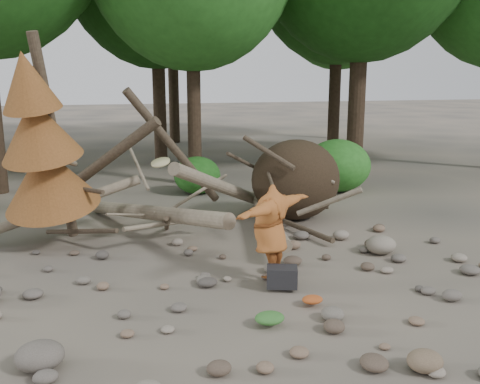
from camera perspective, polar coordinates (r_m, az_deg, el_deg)
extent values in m
plane|color=#514C44|center=(8.75, -0.09, -11.22)|extent=(120.00, 120.00, 0.00)
ellipsoid|color=#332619|center=(13.16, 5.97, 1.31)|extent=(2.20, 1.87, 1.98)
cylinder|color=gray|center=(11.86, -9.46, -2.20)|extent=(2.61, 5.11, 1.08)
cylinder|color=gray|center=(12.56, -1.57, 0.42)|extent=(3.18, 3.71, 1.90)
cylinder|color=brown|center=(12.52, -15.50, 2.26)|extent=(3.08, 1.91, 2.49)
cylinder|color=gray|center=(12.24, 2.87, -2.55)|extent=(1.13, 4.98, 0.43)
cylinder|color=brown|center=(12.78, -7.04, 4.64)|extent=(2.39, 1.03, 2.89)
cylinder|color=gray|center=(12.10, -19.10, -1.70)|extent=(3.71, 0.86, 1.20)
cylinder|color=#4C3F30|center=(11.69, -16.66, -4.05)|extent=(1.52, 1.70, 0.49)
cylinder|color=gray|center=(12.64, -4.42, 0.01)|extent=(1.57, 0.85, 0.69)
cylinder|color=#4C3F30|center=(13.42, 1.87, 2.50)|extent=(1.92, 1.25, 1.10)
cylinder|color=gray|center=(12.14, -10.81, 2.67)|extent=(0.37, 1.42, 0.85)
cylinder|color=#4C3F30|center=(12.22, 5.98, -3.61)|extent=(0.79, 2.54, 0.12)
cylinder|color=gray|center=(11.33, -8.12, -3.37)|extent=(1.78, 1.11, 0.29)
cylinder|color=#4C3F30|center=(11.64, -19.18, 5.28)|extent=(0.67, 1.13, 4.35)
cone|color=brown|center=(11.44, -19.82, 1.57)|extent=(2.06, 2.13, 1.86)
cone|color=brown|center=(11.12, -20.81, 6.41)|extent=(1.71, 1.78, 1.65)
cone|color=brown|center=(10.89, -21.77, 10.99)|extent=(1.23, 1.30, 1.41)
cylinder|color=#38281C|center=(17.22, -4.99, 12.56)|extent=(0.44, 0.44, 7.14)
cylinder|color=#38281C|center=(19.79, 12.64, 15.64)|extent=(0.60, 0.60, 9.45)
cylinder|color=#38281C|center=(22.10, -8.74, 14.23)|extent=(0.52, 0.52, 8.54)
cylinder|color=#38281C|center=(23.79, 10.18, 13.54)|extent=(0.50, 0.50, 8.12)
cylinder|color=#38281C|center=(28.55, -7.18, 14.04)|extent=(0.54, 0.54, 8.75)
cylinder|color=#38281C|center=(30.67, 10.32, 12.97)|extent=(0.46, 0.46, 7.84)
ellipsoid|color=#256A1E|center=(16.08, -4.60, 1.80)|extent=(1.40, 1.40, 1.12)
ellipsoid|color=#307D27|center=(16.58, 10.35, 2.80)|extent=(2.00, 2.00, 1.60)
imported|color=#A35724|center=(9.11, 3.30, -4.22)|extent=(1.95, 1.65, 1.64)
cylinder|color=tan|center=(8.03, -8.47, 3.15)|extent=(0.36, 0.37, 0.16)
cube|color=black|center=(9.02, 4.50, -9.35)|extent=(0.58, 0.48, 0.34)
ellipsoid|color=#336B2A|center=(7.81, 3.17, -13.60)|extent=(0.43, 0.36, 0.16)
ellipsoid|color=#A4471C|center=(8.51, 7.72, -11.60)|extent=(0.33, 0.27, 0.12)
ellipsoid|color=#625A52|center=(7.18, -20.58, -16.04)|extent=(0.59, 0.53, 0.35)
ellipsoid|color=brown|center=(7.10, 19.12, -16.66)|extent=(0.44, 0.40, 0.27)
ellipsoid|color=gray|center=(11.08, 14.79, -5.47)|extent=(0.62, 0.55, 0.37)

